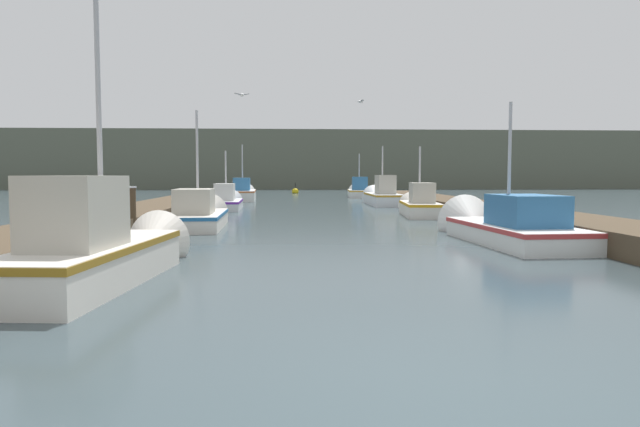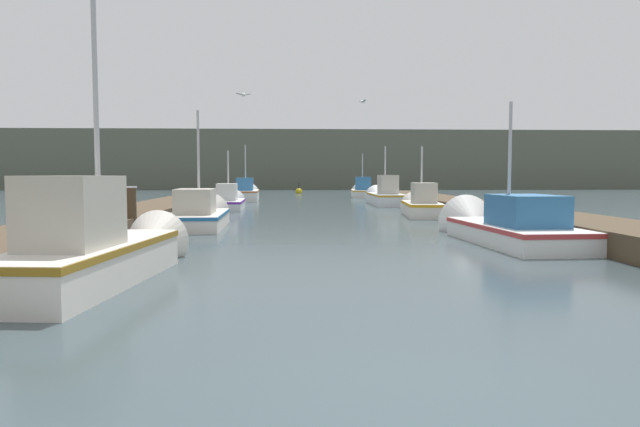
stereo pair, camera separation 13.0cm
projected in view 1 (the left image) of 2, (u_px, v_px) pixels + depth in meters
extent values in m
plane|color=#38474C|center=(445.00, 392.00, 4.39)|extent=(200.00, 200.00, 0.00)
cube|color=#4C3D2B|center=(140.00, 215.00, 19.95)|extent=(2.40, 40.00, 0.54)
cube|color=#4C3D2B|center=(498.00, 213.00, 20.66)|extent=(2.40, 40.00, 0.54)
cube|color=#565B4C|center=(298.00, 161.00, 71.71)|extent=(120.00, 16.00, 6.75)
cube|color=silver|center=(94.00, 265.00, 8.58)|extent=(1.76, 4.45, 0.64)
cube|color=olive|center=(93.00, 248.00, 8.56)|extent=(1.79, 4.49, 0.10)
cone|color=silver|center=(152.00, 244.00, 11.18)|extent=(1.35, 1.00, 1.27)
cube|color=#B2AD9E|center=(75.00, 212.00, 7.98)|extent=(1.17, 1.51, 1.02)
cylinder|color=#B2B2B7|center=(99.00, 118.00, 8.75)|extent=(0.08, 0.08, 3.81)
cube|color=silver|center=(514.00, 234.00, 13.66)|extent=(2.01, 4.75, 0.50)
cube|color=#B33535|center=(514.00, 226.00, 13.65)|extent=(2.04, 4.78, 0.10)
cone|color=silver|center=(471.00, 224.00, 16.45)|extent=(1.72, 1.06, 1.67)
cube|color=#2D6699|center=(526.00, 210.00, 13.04)|extent=(1.39, 1.85, 0.71)
cylinder|color=#B2B2B7|center=(509.00, 163.00, 13.89)|extent=(0.08, 0.08, 2.94)
cube|color=silver|center=(197.00, 220.00, 17.89)|extent=(1.76, 4.31, 0.49)
cube|color=#2264A0|center=(197.00, 214.00, 17.88)|extent=(1.79, 4.34, 0.10)
cone|color=silver|center=(206.00, 215.00, 20.39)|extent=(1.57, 0.82, 1.54)
cube|color=#B2AD9E|center=(194.00, 201.00, 17.32)|extent=(1.15, 1.69, 0.75)
cylinder|color=#B2B2B7|center=(197.00, 161.00, 18.08)|extent=(0.08, 0.08, 3.21)
cube|color=silver|center=(420.00, 209.00, 22.92)|extent=(1.68, 3.96, 0.56)
cube|color=orange|center=(420.00, 204.00, 22.91)|extent=(1.71, 4.00, 0.10)
cone|color=silver|center=(413.00, 206.00, 25.29)|extent=(1.32, 1.02, 1.24)
cube|color=#B2AD9E|center=(422.00, 193.00, 22.39)|extent=(1.02, 1.45, 0.79)
cylinder|color=#B2B2B7|center=(420.00, 174.00, 23.11)|extent=(0.08, 0.08, 2.25)
cube|color=silver|center=(226.00, 205.00, 27.22)|extent=(1.55, 3.97, 0.46)
cube|color=#62279E|center=(226.00, 201.00, 27.21)|extent=(1.59, 4.00, 0.10)
cone|color=silver|center=(229.00, 202.00, 29.60)|extent=(1.39, 0.90, 1.37)
cube|color=silver|center=(225.00, 192.00, 26.69)|extent=(0.94, 1.41, 0.80)
cylinder|color=#B2B2B7|center=(226.00, 175.00, 27.42)|extent=(0.08, 0.08, 2.36)
cube|color=silver|center=(383.00, 199.00, 31.28)|extent=(1.57, 5.09, 0.63)
cube|color=#B98622|center=(383.00, 195.00, 31.27)|extent=(1.60, 5.12, 0.10)
cone|color=silver|center=(375.00, 197.00, 34.43)|extent=(1.45, 1.25, 1.44)
cube|color=#B2AD9E|center=(385.00, 184.00, 30.60)|extent=(0.94, 1.66, 1.01)
cylinder|color=#B2B2B7|center=(382.00, 170.00, 31.55)|extent=(0.08, 0.08, 2.61)
cube|color=silver|center=(242.00, 195.00, 36.65)|extent=(1.79, 4.76, 0.67)
cube|color=#A65B30|center=(242.00, 191.00, 36.63)|extent=(1.82, 4.79, 0.10)
cone|color=silver|center=(244.00, 194.00, 39.55)|extent=(1.59, 1.20, 1.55)
cube|color=#2D6699|center=(242.00, 184.00, 36.01)|extent=(1.07, 1.82, 0.80)
cylinder|color=#B2B2B7|center=(242.00, 167.00, 36.87)|extent=(0.08, 0.08, 2.94)
cube|color=silver|center=(359.00, 193.00, 42.15)|extent=(1.86, 4.31, 0.55)
cube|color=gold|center=(359.00, 191.00, 42.13)|extent=(1.89, 4.34, 0.10)
cone|color=silver|center=(358.00, 192.00, 44.68)|extent=(1.55, 0.97, 1.49)
cube|color=#2D6699|center=(360.00, 183.00, 41.57)|extent=(1.18, 1.51, 0.96)
cylinder|color=#B2B2B7|center=(359.00, 172.00, 42.35)|extent=(0.08, 0.08, 2.67)
cylinder|color=#473523|center=(234.00, 189.00, 43.04)|extent=(0.22, 0.22, 1.11)
cylinder|color=silver|center=(234.00, 182.00, 43.00)|extent=(0.25, 0.25, 0.04)
cylinder|color=#473523|center=(131.00, 213.00, 14.79)|extent=(0.26, 0.26, 1.33)
cylinder|color=silver|center=(130.00, 187.00, 14.74)|extent=(0.30, 0.30, 0.04)
sphere|color=gold|center=(295.00, 192.00, 50.58)|extent=(0.59, 0.59, 0.59)
cylinder|color=black|center=(295.00, 185.00, 50.54)|extent=(0.06, 0.06, 0.50)
ellipsoid|color=white|center=(360.00, 102.00, 27.14)|extent=(0.31, 0.23, 0.12)
cube|color=gray|center=(359.00, 101.00, 27.26)|extent=(0.21, 0.30, 0.07)
cube|color=gray|center=(362.00, 101.00, 27.01)|extent=(0.21, 0.30, 0.07)
ellipsoid|color=white|center=(242.00, 95.00, 21.48)|extent=(0.22, 0.31, 0.12)
cube|color=gray|center=(245.00, 94.00, 21.53)|extent=(0.30, 0.20, 0.07)
cube|color=gray|center=(238.00, 94.00, 21.43)|extent=(0.30, 0.20, 0.07)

